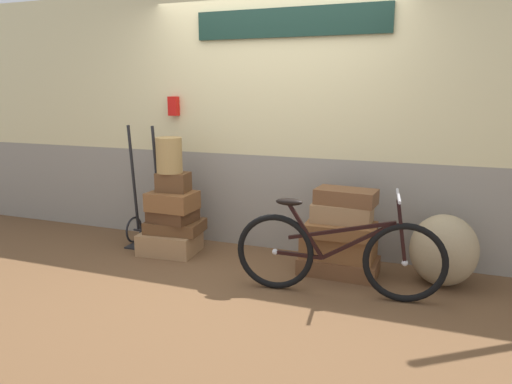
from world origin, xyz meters
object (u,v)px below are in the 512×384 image
at_px(suitcase_5, 338,265).
at_px(suitcase_1, 175,226).
at_px(bicycle, 337,254).
at_px(suitcase_3, 172,201).
at_px(suitcase_7, 341,230).
at_px(suitcase_9, 346,197).
at_px(luggage_trolley, 146,217).
at_px(suitcase_6, 339,246).
at_px(burlap_sack, 444,250).
at_px(suitcase_0, 170,242).
at_px(suitcase_8, 342,213).
at_px(suitcase_4, 173,182).
at_px(suitcase_2, 173,215).
at_px(wicker_basket, 169,155).

bearing_deg(suitcase_5, suitcase_1, -178.74).
bearing_deg(suitcase_5, bicycle, -80.54).
height_order(suitcase_3, suitcase_7, suitcase_3).
height_order(suitcase_9, luggage_trolley, luggage_trolley).
xyz_separation_m(suitcase_3, suitcase_6, (1.67, 0.06, -0.29)).
xyz_separation_m(suitcase_7, burlap_sack, (0.86, 0.10, -0.12)).
bearing_deg(bicycle, burlap_sack, 33.00).
bearing_deg(suitcase_9, suitcase_3, -172.56).
bearing_deg(suitcase_3, burlap_sack, 3.14).
xyz_separation_m(suitcase_0, burlap_sack, (2.60, 0.11, 0.20)).
bearing_deg(suitcase_8, suitcase_4, -178.50).
xyz_separation_m(suitcase_0, suitcase_3, (0.05, 0.00, 0.44)).
relative_size(suitcase_4, suitcase_5, 0.44).
relative_size(suitcase_0, suitcase_5, 0.80).
relative_size(suitcase_0, suitcase_8, 1.08).
bearing_deg(suitcase_5, suitcase_4, -178.69).
bearing_deg(suitcase_8, suitcase_1, -178.55).
distance_m(suitcase_5, burlap_sack, 0.91).
xyz_separation_m(suitcase_1, suitcase_9, (1.72, 0.02, 0.44)).
height_order(suitcase_2, suitcase_8, suitcase_8).
xyz_separation_m(suitcase_6, burlap_sack, (0.88, 0.05, 0.05)).
distance_m(suitcase_5, suitcase_9, 0.64).
xyz_separation_m(suitcase_9, burlap_sack, (0.83, 0.05, -0.41)).
distance_m(suitcase_7, wicker_basket, 1.82).
relative_size(suitcase_2, burlap_sack, 0.71).
relative_size(suitcase_7, burlap_sack, 0.99).
xyz_separation_m(suitcase_0, suitcase_9, (1.77, 0.06, 0.61)).
bearing_deg(luggage_trolley, suitcase_3, -17.04).
xyz_separation_m(suitcase_4, burlap_sack, (2.56, 0.07, -0.42)).
xyz_separation_m(suitcase_1, suitcase_5, (1.68, 0.01, -0.20)).
bearing_deg(luggage_trolley, bicycle, -14.19).
relative_size(suitcase_5, bicycle, 0.42).
relative_size(suitcase_7, suitcase_9, 1.17).
relative_size(suitcase_3, suitcase_4, 1.47).
relative_size(suitcase_8, burlap_sack, 0.84).
bearing_deg(suitcase_5, burlap_sack, 4.97).
bearing_deg(suitcase_0, wicker_basket, 60.95).
distance_m(suitcase_0, suitcase_3, 0.44).
height_order(suitcase_2, luggage_trolley, luggage_trolley).
bearing_deg(suitcase_4, burlap_sack, -4.12).
relative_size(suitcase_3, suitcase_5, 0.65).
relative_size(suitcase_2, suitcase_3, 0.95).
bearing_deg(suitcase_1, suitcase_6, -5.05).
bearing_deg(bicycle, suitcase_5, 98.40).
height_order(suitcase_8, burlap_sack, suitcase_8).
xyz_separation_m(suitcase_8, burlap_sack, (0.86, 0.05, -0.26)).
distance_m(suitcase_0, wicker_basket, 0.90).
bearing_deg(suitcase_2, suitcase_7, 5.23).
distance_m(suitcase_1, suitcase_8, 1.72).
distance_m(suitcase_2, burlap_sack, 2.57).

